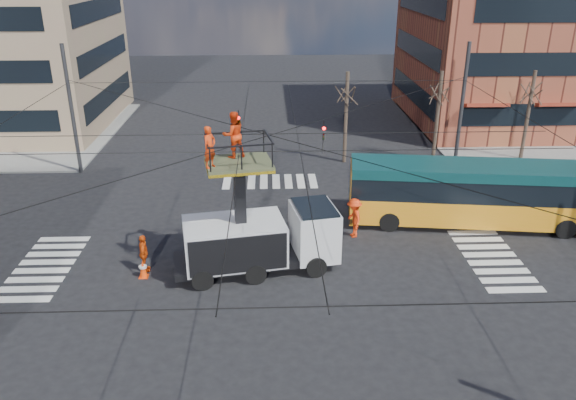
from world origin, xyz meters
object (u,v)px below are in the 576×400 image
at_px(city_bus, 481,193).
at_px(traffic_cone, 143,269).
at_px(worker_ground, 144,253).
at_px(flagger, 354,218).
at_px(utility_truck, 259,223).

distance_m(city_bus, traffic_cone, 16.68).
xyz_separation_m(worker_ground, flagger, (9.49, 2.99, 0.14)).
relative_size(city_bus, flagger, 6.71).
distance_m(utility_truck, city_bus, 11.74).
xyz_separation_m(city_bus, worker_ground, (-15.99, -4.12, -0.88)).
xyz_separation_m(city_bus, traffic_cone, (-15.97, -4.65, -1.34)).
bearing_deg(utility_truck, traffic_cone, 176.18).
height_order(worker_ground, flagger, flagger).
bearing_deg(utility_truck, worker_ground, 170.14).
relative_size(city_bus, worker_ground, 7.82).
relative_size(traffic_cone, flagger, 0.39).
xyz_separation_m(utility_truck, worker_ground, (-4.99, -0.04, -1.32)).
xyz_separation_m(utility_truck, traffic_cone, (-4.96, -0.57, -1.78)).
bearing_deg(flagger, utility_truck, -65.16).
height_order(traffic_cone, worker_ground, worker_ground).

